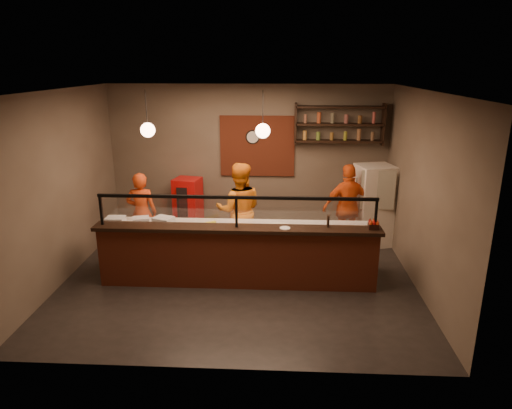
# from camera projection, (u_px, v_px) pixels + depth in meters

# --- Properties ---
(floor) EXTENTS (6.00, 6.00, 0.00)m
(floor) POSITION_uv_depth(u_px,v_px,m) (239.00, 278.00, 8.00)
(floor) COLOR black
(floor) RESTS_ON ground
(ceiling) EXTENTS (6.00, 6.00, 0.00)m
(ceiling) POSITION_uv_depth(u_px,v_px,m) (237.00, 90.00, 7.06)
(ceiling) COLOR #342B28
(ceiling) RESTS_ON wall_back
(wall_back) EXTENTS (6.00, 0.00, 6.00)m
(wall_back) POSITION_uv_depth(u_px,v_px,m) (248.00, 160.00, 9.92)
(wall_back) COLOR #6B5D4E
(wall_back) RESTS_ON floor
(wall_left) EXTENTS (0.00, 5.00, 5.00)m
(wall_left) POSITION_uv_depth(u_px,v_px,m) (61.00, 188.00, 7.68)
(wall_left) COLOR #6B5D4E
(wall_left) RESTS_ON floor
(wall_right) EXTENTS (0.00, 5.00, 5.00)m
(wall_right) POSITION_uv_depth(u_px,v_px,m) (422.00, 193.00, 7.38)
(wall_right) COLOR #6B5D4E
(wall_right) RESTS_ON floor
(wall_front) EXTENTS (6.00, 0.00, 6.00)m
(wall_front) POSITION_uv_depth(u_px,v_px,m) (218.00, 249.00, 5.15)
(wall_front) COLOR #6B5D4E
(wall_front) RESTS_ON floor
(brick_patch) EXTENTS (1.60, 0.04, 1.30)m
(brick_patch) POSITION_uv_depth(u_px,v_px,m) (257.00, 146.00, 9.79)
(brick_patch) COLOR maroon
(brick_patch) RESTS_ON wall_back
(service_counter) EXTENTS (4.60, 0.25, 1.00)m
(service_counter) POSITION_uv_depth(u_px,v_px,m) (237.00, 259.00, 7.57)
(service_counter) COLOR maroon
(service_counter) RESTS_ON floor
(counter_ledge) EXTENTS (4.70, 0.37, 0.06)m
(counter_ledge) POSITION_uv_depth(u_px,v_px,m) (237.00, 229.00, 7.41)
(counter_ledge) COLOR black
(counter_ledge) RESTS_ON service_counter
(worktop_cabinet) EXTENTS (4.60, 0.75, 0.85)m
(worktop_cabinet) POSITION_uv_depth(u_px,v_px,m) (240.00, 251.00, 8.07)
(worktop_cabinet) COLOR gray
(worktop_cabinet) RESTS_ON floor
(worktop) EXTENTS (4.60, 0.75, 0.05)m
(worktop) POSITION_uv_depth(u_px,v_px,m) (239.00, 227.00, 7.94)
(worktop) COLOR beige
(worktop) RESTS_ON worktop_cabinet
(sneeze_guard) EXTENTS (4.50, 0.05, 0.52)m
(sneeze_guard) POSITION_uv_depth(u_px,v_px,m) (236.00, 209.00, 7.31)
(sneeze_guard) COLOR white
(sneeze_guard) RESTS_ON counter_ledge
(wall_shelving) EXTENTS (1.84, 0.28, 0.85)m
(wall_shelving) POSITION_uv_depth(u_px,v_px,m) (339.00, 124.00, 9.41)
(wall_shelving) COLOR black
(wall_shelving) RESTS_ON wall_back
(wall_clock) EXTENTS (0.30, 0.04, 0.30)m
(wall_clock) POSITION_uv_depth(u_px,v_px,m) (253.00, 137.00, 9.72)
(wall_clock) COLOR black
(wall_clock) RESTS_ON wall_back
(pendant_left) EXTENTS (0.24, 0.24, 0.77)m
(pendant_left) POSITION_uv_depth(u_px,v_px,m) (148.00, 130.00, 7.51)
(pendant_left) COLOR black
(pendant_left) RESTS_ON ceiling
(pendant_right) EXTENTS (0.24, 0.24, 0.77)m
(pendant_right) POSITION_uv_depth(u_px,v_px,m) (263.00, 131.00, 7.42)
(pendant_right) COLOR black
(pendant_right) RESTS_ON ceiling
(cook_left) EXTENTS (0.60, 0.41, 1.61)m
(cook_left) POSITION_uv_depth(u_px,v_px,m) (142.00, 213.00, 8.92)
(cook_left) COLOR red
(cook_left) RESTS_ON floor
(cook_mid) EXTENTS (0.95, 0.77, 1.85)m
(cook_mid) POSITION_uv_depth(u_px,v_px,m) (239.00, 210.00, 8.68)
(cook_mid) COLOR orange
(cook_mid) RESTS_ON floor
(cook_right) EXTENTS (1.09, 0.62, 1.75)m
(cook_right) POSITION_uv_depth(u_px,v_px,m) (348.00, 208.00, 9.01)
(cook_right) COLOR #E35115
(cook_right) RESTS_ON floor
(fridge) EXTENTS (0.83, 0.80, 1.66)m
(fridge) POSITION_uv_depth(u_px,v_px,m) (373.00, 205.00, 9.29)
(fridge) COLOR beige
(fridge) RESTS_ON floor
(red_cooler) EXTENTS (0.62, 0.59, 1.24)m
(red_cooler) POSITION_uv_depth(u_px,v_px,m) (188.00, 206.00, 9.94)
(red_cooler) COLOR #BA0D0C
(red_cooler) RESTS_ON floor
(pizza_dough) EXTENTS (0.66, 0.66, 0.01)m
(pizza_dough) POSITION_uv_depth(u_px,v_px,m) (278.00, 227.00, 7.83)
(pizza_dough) COLOR beige
(pizza_dough) RESTS_ON worktop
(prep_tub_a) EXTENTS (0.32, 0.26, 0.16)m
(prep_tub_a) POSITION_uv_depth(u_px,v_px,m) (115.00, 221.00, 7.91)
(prep_tub_a) COLOR white
(prep_tub_a) RESTS_ON worktop
(prep_tub_b) EXTENTS (0.33, 0.30, 0.14)m
(prep_tub_b) POSITION_uv_depth(u_px,v_px,m) (141.00, 221.00, 7.95)
(prep_tub_b) COLOR white
(prep_tub_b) RESTS_ON worktop
(prep_tub_c) EXTENTS (0.39, 0.35, 0.16)m
(prep_tub_c) POSITION_uv_depth(u_px,v_px,m) (163.00, 222.00, 7.90)
(prep_tub_c) COLOR silver
(prep_tub_c) RESTS_ON worktop
(rolling_pin) EXTENTS (0.36, 0.29, 0.07)m
(rolling_pin) POSITION_uv_depth(u_px,v_px,m) (205.00, 224.00, 7.90)
(rolling_pin) COLOR gold
(rolling_pin) RESTS_ON worktop
(condiment_caddy) EXTENTS (0.17, 0.13, 0.09)m
(condiment_caddy) POSITION_uv_depth(u_px,v_px,m) (373.00, 226.00, 7.30)
(condiment_caddy) COLOR black
(condiment_caddy) RESTS_ON counter_ledge
(pepper_mill) EXTENTS (0.05, 0.05, 0.19)m
(pepper_mill) POSITION_uv_depth(u_px,v_px,m) (328.00, 221.00, 7.37)
(pepper_mill) COLOR black
(pepper_mill) RESTS_ON counter_ledge
(small_plate) EXTENTS (0.22, 0.22, 0.01)m
(small_plate) POSITION_uv_depth(u_px,v_px,m) (285.00, 228.00, 7.34)
(small_plate) COLOR silver
(small_plate) RESTS_ON counter_ledge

